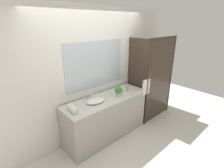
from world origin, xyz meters
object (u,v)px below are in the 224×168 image
at_px(soap_dish, 123,87).
at_px(amenity_bottle_conditioner, 124,89).
at_px(sink_basin, 96,100).
at_px(potted_plant, 119,91).
at_px(faucet, 90,97).
at_px(rolled_towel_near_edge, 73,109).
at_px(amenity_bottle_body_wash, 128,89).

relative_size(soap_dish, amenity_bottle_conditioner, 1.19).
distance_m(sink_basin, potted_plant, 0.52).
bearing_deg(faucet, rolled_towel_near_edge, -157.90).
distance_m(soap_dish, rolled_towel_near_edge, 1.42).
relative_size(soap_dish, amenity_bottle_body_wash, 1.05).
bearing_deg(potted_plant, amenity_bottle_body_wash, 10.38).
bearing_deg(faucet, sink_basin, -90.00).
xyz_separation_m(amenity_bottle_body_wash, amenity_bottle_conditioner, (-0.05, 0.05, -0.01)).
relative_size(sink_basin, potted_plant, 1.98).
distance_m(faucet, potted_plant, 0.57).
distance_m(amenity_bottle_body_wash, amenity_bottle_conditioner, 0.07).
height_order(sink_basin, rolled_towel_near_edge, rolled_towel_near_edge).
bearing_deg(soap_dish, rolled_towel_near_edge, -172.11).
height_order(potted_plant, rolled_towel_near_edge, potted_plant).
bearing_deg(rolled_towel_near_edge, faucet, 22.10).
distance_m(sink_basin, rolled_towel_near_edge, 0.49).
bearing_deg(rolled_towel_near_edge, amenity_bottle_conditioner, 1.75).
height_order(faucet, potted_plant, potted_plant).
relative_size(sink_basin, soap_dish, 3.80).
distance_m(potted_plant, amenity_bottle_body_wash, 0.35).
xyz_separation_m(sink_basin, amenity_bottle_conditioner, (0.79, 0.02, 0.01)).
xyz_separation_m(faucet, amenity_bottle_conditioner, (0.79, -0.16, -0.01)).
bearing_deg(rolled_towel_near_edge, sink_basin, 2.30).
height_order(sink_basin, amenity_bottle_conditioner, amenity_bottle_conditioner).
bearing_deg(potted_plant, faucet, 151.80).
relative_size(potted_plant, soap_dish, 1.92).
relative_size(potted_plant, amenity_bottle_body_wash, 2.02).
bearing_deg(sink_basin, faucet, 90.00).
xyz_separation_m(sink_basin, faucet, (0.00, 0.18, 0.02)).
bearing_deg(soap_dish, sink_basin, -169.16).
height_order(faucet, amenity_bottle_body_wash, faucet).
bearing_deg(sink_basin, rolled_towel_near_edge, -177.70).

